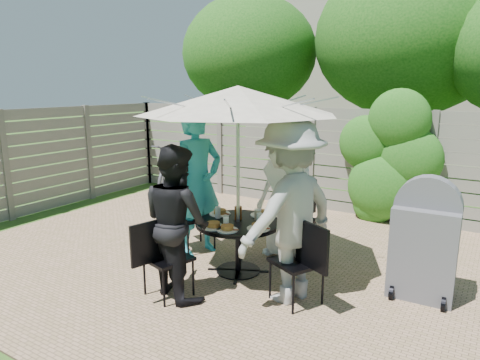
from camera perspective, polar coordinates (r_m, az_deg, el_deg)
The scene contains 23 objects.
backyard_envelope at distance 14.74m, azimuth 21.27°, elevation 13.16°, with size 60.00×60.00×5.00m.
patio_table at distance 5.12m, azimuth -0.25°, elevation -7.62°, with size 1.26×1.26×0.65m.
umbrella at distance 4.81m, azimuth -0.27°, elevation 10.56°, with size 2.90×2.90×2.21m.
chair_back at distance 5.80m, azimuth 7.24°, elevation -7.01°, with size 0.56×0.73×0.96m.
person_back at distance 5.52m, azimuth 6.45°, elevation -1.07°, with size 0.91×0.59×1.85m, color white.
chair_left at distance 5.92m, azimuth -6.17°, elevation -6.57°, with size 0.73×0.61×0.96m.
person_left at distance 5.62m, azimuth -5.58°, elevation -0.43°, with size 0.70×0.46×1.93m, color teal.
chair_front at distance 4.69m, azimuth -9.65°, elevation -12.21°, with size 0.52×0.68×0.89m.
person_front at distance 4.56m, azimuth -8.43°, elevation -5.49°, with size 0.79×0.62×1.64m, color black.
chair_right at distance 4.54m, azimuth 7.63°, elevation -12.88°, with size 0.70×0.59×0.92m.
person_right at distance 4.38m, azimuth 6.61°, elevation -4.26°, with size 1.24×0.71×1.91m, color #989793.
plate_back at distance 5.27m, azimuth 2.80°, elevation -4.51°, with size 0.26×0.26×0.06m.
plate_left at distance 5.32m, azimuth -2.70°, elevation -4.35°, with size 0.26×0.26×0.06m.
plate_front at distance 4.84m, azimuth -3.58°, elevation -6.08°, with size 0.26×0.26×0.06m.
plate_right at distance 4.79m, azimuth 2.48°, elevation -6.28°, with size 0.26×0.26×0.06m.
plate_extra at distance 4.74m, azimuth -1.71°, elevation -6.48°, with size 0.24×0.24×0.06m.
glass_left at distance 5.17m, azimuth -2.97°, elevation -4.33°, with size 0.07×0.07×0.14m, color silver.
glass_front at distance 4.81m, azimuth -1.88°, elevation -5.64°, with size 0.07×0.07×0.14m, color silver.
glass_right at distance 4.91m, azimuth 2.62°, elevation -5.24°, with size 0.07×0.07×0.14m, color silver.
syrup_jug at distance 5.11m, azimuth -0.24°, elevation -4.41°, with size 0.09×0.09×0.16m, color #59280C.
coffee_cup at distance 5.10m, azimuth 2.38°, elevation -4.68°, with size 0.08×0.08×0.12m, color #C6B293.
bicycle at distance 8.98m, azimuth -7.98°, elevation 1.57°, with size 0.71×2.04×1.07m, color #333338.
bbq_grill at distance 4.92m, azimuth 23.38°, elevation -7.70°, with size 0.66×0.52×1.32m.
Camera 1 is at (2.91, -4.17, 2.21)m, focal length 32.00 mm.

